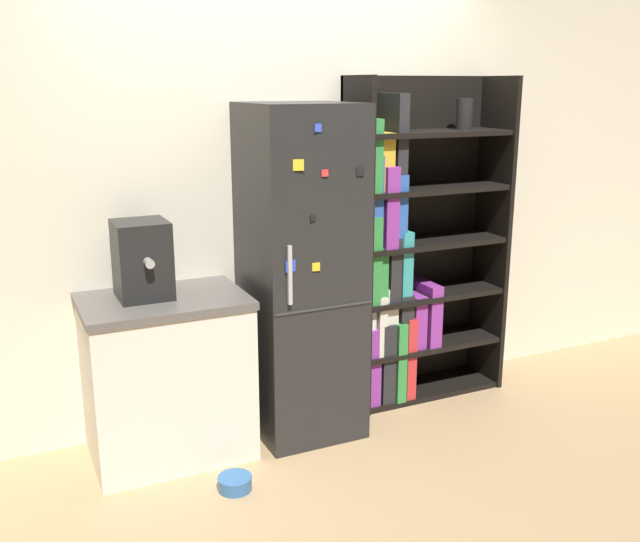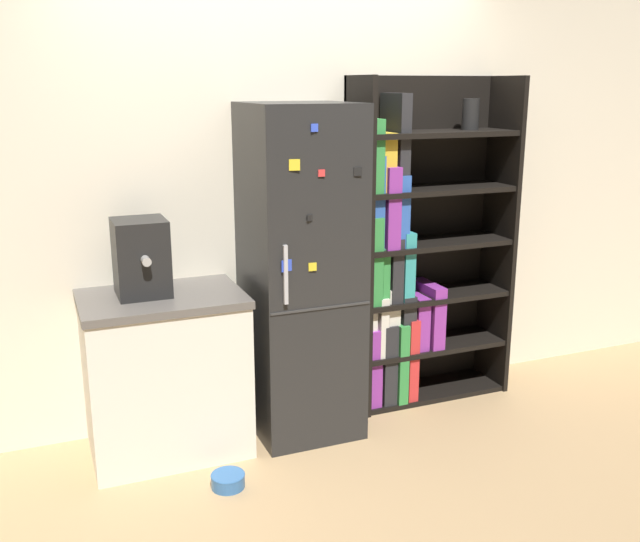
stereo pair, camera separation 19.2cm
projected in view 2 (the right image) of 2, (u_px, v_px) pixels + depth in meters
ground_plane at (311, 436)px, 3.97m from camera, size 16.00×16.00×0.00m
wall_back at (280, 193)px, 4.06m from camera, size 8.00×0.05×2.60m
refrigerator at (300, 273)px, 3.88m from camera, size 0.56×0.62×1.81m
bookshelf at (406, 264)px, 4.29m from camera, size 1.00×0.37×1.95m
kitchen_counter at (166, 373)px, 3.73m from camera, size 0.82×0.58×0.86m
espresso_machine at (141, 257)px, 3.58m from camera, size 0.26×0.33×0.39m
pet_bowl at (228, 480)px, 3.46m from camera, size 0.17×0.17×0.07m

